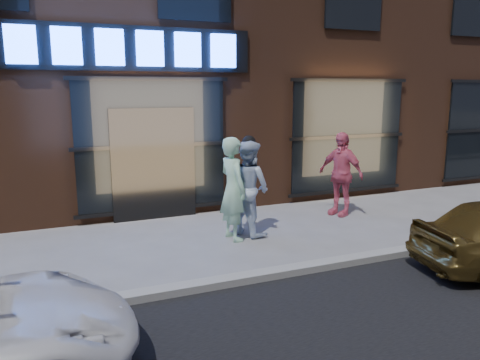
% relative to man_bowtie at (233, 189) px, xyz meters
% --- Properties ---
extents(ground, '(90.00, 90.00, 0.00)m').
position_rel_man_bowtie_xyz_m(ground, '(-1.04, -1.94, -0.97)').
color(ground, slate).
rests_on(ground, ground).
extents(curb, '(60.00, 0.25, 0.12)m').
position_rel_man_bowtie_xyz_m(curb, '(-1.04, -1.94, -0.91)').
color(curb, gray).
rests_on(curb, ground).
extents(storefront_building, '(30.20, 8.28, 10.30)m').
position_rel_man_bowtie_xyz_m(storefront_building, '(-1.04, 6.05, 4.18)').
color(storefront_building, '#54301E').
rests_on(storefront_building, ground).
extents(man_bowtie, '(0.55, 0.76, 1.94)m').
position_rel_man_bowtie_xyz_m(man_bowtie, '(0.00, 0.00, 0.00)').
color(man_bowtie, '#A8DDBE').
rests_on(man_bowtie, ground).
extents(man_cap, '(0.97, 1.08, 1.85)m').
position_rel_man_bowtie_xyz_m(man_cap, '(0.40, 0.19, -0.05)').
color(man_cap, silver).
rests_on(man_cap, ground).
extents(passerby, '(0.84, 1.18, 1.87)m').
position_rel_man_bowtie_xyz_m(passerby, '(2.86, 0.69, -0.04)').
color(passerby, '#DD5B75').
rests_on(passerby, ground).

